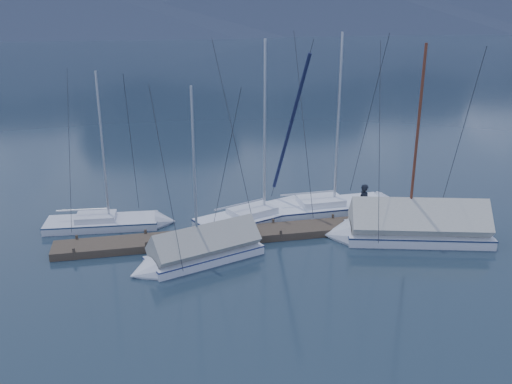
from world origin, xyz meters
The scene contains 9 objects.
ground centered at (0.00, 0.00, 0.00)m, with size 1000.00×1000.00×0.00m, color black.
dock centered at (0.00, 2.00, 0.11)m, with size 18.00×1.50×0.54m.
mooring_posts centered at (-0.50, 2.00, 0.35)m, with size 15.12×1.52×0.35m.
sailboat_open_left centered at (-6.24, 4.73, 0.14)m, with size 6.31×2.65×8.18m.
sailboat_open_mid centered at (1.35, 4.28, 0.17)m, with size 7.53×4.60×9.64m.
sailboat_open_right centered at (5.22, 4.44, 0.17)m, with size 7.56×3.22×9.91m.
sailboat_covered_near centered at (6.60, 0.32, 0.48)m, with size 7.79×4.14×9.69m.
sailboat_covered_far centered at (-3.04, -0.01, 0.39)m, with size 5.96×3.53×8.03m.
person centered at (5.28, 1.99, 1.27)m, with size 0.68×0.45×1.87m, color black.
Camera 1 is at (-4.93, -20.57, 10.06)m, focal length 38.00 mm.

